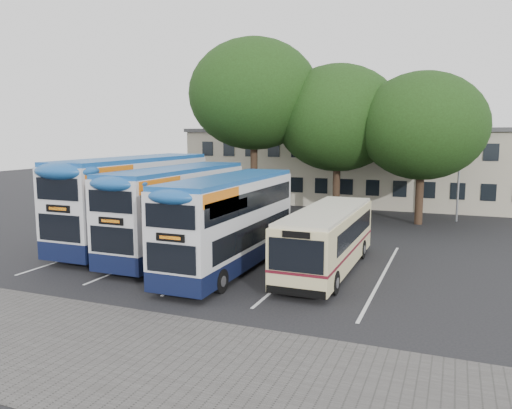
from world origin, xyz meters
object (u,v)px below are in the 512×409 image
object	(u,v)px
bus_dd_mid	(178,207)
lamp_post	(461,144)
bus_dd_right	(231,218)
bus_single	(328,236)
tree_mid	(338,118)
bus_dd_left	(136,197)
tree_right	(423,126)
tree_left	(254,94)

from	to	relation	value
bus_dd_mid	lamp_post	bearing A→B (deg)	49.45
bus_dd_right	bus_single	size ratio (longest dim) A/B	1.08
tree_mid	bus_single	distance (m)	15.12
bus_dd_right	bus_dd_left	bearing A→B (deg)	158.26
lamp_post	bus_single	bearing A→B (deg)	-108.80
lamp_post	bus_single	distance (m)	16.13
tree_right	bus_dd_right	distance (m)	16.24
tree_right	bus_dd_left	distance (m)	18.08
bus_dd_right	lamp_post	bearing A→B (deg)	61.00
tree_mid	bus_dd_left	bearing A→B (deg)	-121.87
bus_dd_left	bus_dd_mid	xyz separation A→B (m)	(3.18, -1.06, -0.21)
tree_right	bus_dd_mid	world-z (taller)	tree_right
bus_dd_right	bus_dd_mid	bearing A→B (deg)	155.44
tree_left	bus_dd_mid	world-z (taller)	tree_left
bus_dd_left	bus_dd_right	distance (m)	7.20
bus_dd_mid	bus_dd_right	distance (m)	3.86
lamp_post	bus_dd_left	world-z (taller)	lamp_post
lamp_post	bus_single	world-z (taller)	lamp_post
bus_dd_mid	tree_left	bearing A→B (deg)	94.82
tree_right	bus_dd_left	xyz separation A→B (m)	(-13.38, -11.57, -3.73)
bus_dd_left	bus_dd_mid	bearing A→B (deg)	-18.50
lamp_post	bus_dd_left	xyz separation A→B (m)	(-15.66, -13.53, -2.57)
bus_dd_right	bus_single	bearing A→B (deg)	18.51
tree_left	tree_mid	world-z (taller)	tree_left
tree_right	bus_dd_mid	distance (m)	16.71
tree_left	bus_single	bearing A→B (deg)	-55.91
bus_dd_mid	bus_single	bearing A→B (deg)	-2.26
tree_left	bus_dd_left	bearing A→B (deg)	-100.96
lamp_post	tree_left	world-z (taller)	tree_left
tree_mid	bus_dd_right	size ratio (longest dim) A/B	1.09
tree_left	tree_mid	xyz separation A→B (m)	(5.63, 1.40, -1.66)
tree_left	tree_right	xyz separation A→B (m)	(11.23, 0.45, -2.23)
tree_left	bus_dd_right	size ratio (longest dim) A/B	1.29
tree_right	bus_single	distance (m)	14.05
tree_mid	bus_dd_left	size ratio (longest dim) A/B	0.96
tree_left	bus_dd_right	bearing A→B (deg)	-71.80
bus_dd_left	bus_single	distance (m)	10.73
tree_mid	bus_dd_mid	world-z (taller)	tree_mid
bus_dd_mid	bus_dd_right	size ratio (longest dim) A/B	1.05
bus_dd_right	bus_single	world-z (taller)	bus_dd_right
bus_dd_left	bus_dd_right	xyz separation A→B (m)	(6.69, -2.67, -0.32)
lamp_post	bus_dd_mid	xyz separation A→B (m)	(-12.48, -14.59, -2.78)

